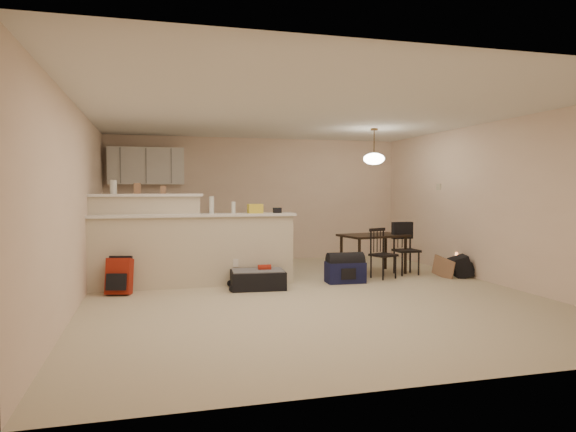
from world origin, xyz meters
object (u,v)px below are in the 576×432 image
object	(u,v)px
navy_duffel	(345,272)
red_backpack	(119,276)
dining_chair_near	(383,253)
suitcase	(258,280)
pendant_lamp	(374,158)
dining_chair_far	(406,249)
dining_table	(373,239)
black_daypack	(461,267)

from	to	relation	value
navy_duffel	red_backpack	bearing A→B (deg)	-176.40
dining_chair_near	suitcase	distance (m)	2.21
pendant_lamp	dining_chair_far	size ratio (longest dim) A/B	0.71
pendant_lamp	suitcase	distance (m)	3.01
dining_chair_far	suitcase	xyz separation A→B (m)	(-2.71, -0.59, -0.30)
pendant_lamp	dining_chair_far	world-z (taller)	pendant_lamp
dining_table	dining_chair_near	world-z (taller)	dining_chair_near
dining_table	dining_chair_far	bearing A→B (deg)	-37.82
suitcase	navy_duffel	bearing A→B (deg)	10.33
dining_chair_far	suitcase	world-z (taller)	dining_chair_far
navy_duffel	black_daypack	xyz separation A→B (m)	(2.05, 0.00, 0.01)
pendant_lamp	dining_chair_near	bearing A→B (deg)	-95.53
red_backpack	suitcase	bearing A→B (deg)	10.51
dining_table	red_backpack	distance (m)	4.23
dining_table	red_backpack	world-z (taller)	dining_table
dining_table	dining_chair_far	world-z (taller)	dining_chair_far
suitcase	red_backpack	size ratio (longest dim) A/B	1.56
dining_chair_near	black_daypack	bearing A→B (deg)	-29.15
dining_chair_far	red_backpack	size ratio (longest dim) A/B	1.75
pendant_lamp	dining_chair_near	world-z (taller)	pendant_lamp
suitcase	red_backpack	world-z (taller)	red_backpack
navy_duffel	black_daypack	bearing A→B (deg)	3.05
black_daypack	navy_duffel	bearing A→B (deg)	108.59
dining_chair_near	red_backpack	bearing A→B (deg)	163.09
suitcase	red_backpack	bearing A→B (deg)	-178.58
dining_table	black_daypack	world-z (taller)	dining_table
dining_chair_near	navy_duffel	bearing A→B (deg)	175.16
dining_table	pendant_lamp	xyz separation A→B (m)	(0.00, 0.00, 1.40)
dining_chair_far	suitcase	distance (m)	2.79
dining_chair_near	navy_duffel	distance (m)	0.81
dining_chair_far	black_daypack	size ratio (longest dim) A/B	2.29
pendant_lamp	dining_chair_far	bearing A→B (deg)	-27.82
red_backpack	navy_duffel	bearing A→B (deg)	14.29
dining_chair_near	dining_chair_far	distance (m)	0.60
suitcase	navy_duffel	distance (m)	1.43
navy_duffel	dining_chair_near	bearing A→B (deg)	18.43
pendant_lamp	red_backpack	bearing A→B (deg)	-169.80
dining_chair_near	dining_table	bearing A→B (deg)	64.25
dining_table	suitcase	world-z (taller)	dining_table
dining_chair_near	black_daypack	size ratio (longest dim) A/B	2.14
suitcase	navy_duffel	xyz separation A→B (m)	(1.42, 0.14, 0.03)
navy_duffel	black_daypack	world-z (taller)	black_daypack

